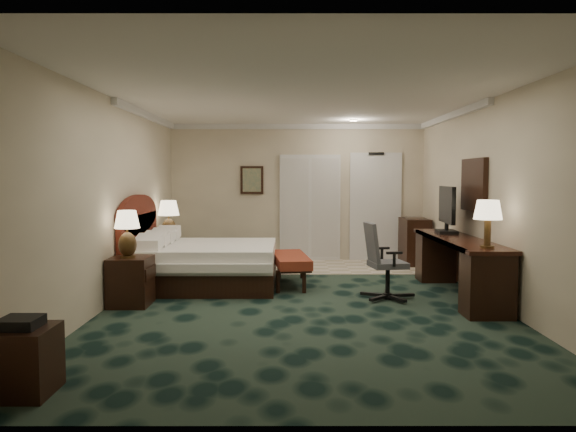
{
  "coord_description": "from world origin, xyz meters",
  "views": [
    {
      "loc": [
        -0.2,
        -7.39,
        1.66
      ],
      "look_at": [
        -0.19,
        0.6,
        1.1
      ],
      "focal_mm": 35.0,
      "sensor_mm": 36.0,
      "label": 1
    }
  ],
  "objects_px": {
    "nightstand_near": "(131,281)",
    "lamp_near": "(127,234)",
    "minibar": "(414,241)",
    "side_table": "(22,361)",
    "nightstand_far": "(170,256)",
    "bed_bench": "(291,270)",
    "bed": "(209,265)",
    "desk_chair": "(388,261)",
    "lamp_far": "(169,220)",
    "tv": "(447,210)",
    "desk": "(458,267)"
  },
  "relations": [
    {
      "from": "bed_bench",
      "to": "tv",
      "type": "xyz_separation_m",
      "value": [
        2.34,
        -0.16,
        0.94
      ]
    },
    {
      "from": "nightstand_near",
      "to": "desk",
      "type": "xyz_separation_m",
      "value": [
        4.4,
        0.55,
        0.09
      ]
    },
    {
      "from": "nightstand_near",
      "to": "minibar",
      "type": "height_order",
      "value": "minibar"
    },
    {
      "from": "lamp_far",
      "to": "lamp_near",
      "type": "bearing_deg",
      "value": -89.29
    },
    {
      "from": "bed",
      "to": "tv",
      "type": "distance_m",
      "value": 3.69
    },
    {
      "from": "nightstand_near",
      "to": "lamp_near",
      "type": "height_order",
      "value": "lamp_near"
    },
    {
      "from": "lamp_near",
      "to": "tv",
      "type": "relative_size",
      "value": 0.67
    },
    {
      "from": "side_table",
      "to": "tv",
      "type": "xyz_separation_m",
      "value": [
        4.42,
        4.18,
        0.91
      ]
    },
    {
      "from": "bed_bench",
      "to": "minibar",
      "type": "xyz_separation_m",
      "value": [
        2.36,
        2.05,
        0.21
      ]
    },
    {
      "from": "nightstand_near",
      "to": "nightstand_far",
      "type": "relative_size",
      "value": 1.13
    },
    {
      "from": "bed_bench",
      "to": "desk_chair",
      "type": "height_order",
      "value": "desk_chair"
    },
    {
      "from": "bed_bench",
      "to": "side_table",
      "type": "relative_size",
      "value": 2.66
    },
    {
      "from": "bed_bench",
      "to": "nightstand_far",
      "type": "bearing_deg",
      "value": 143.31
    },
    {
      "from": "nightstand_near",
      "to": "minibar",
      "type": "xyz_separation_m",
      "value": [
        4.45,
        3.41,
        0.12
      ]
    },
    {
      "from": "lamp_far",
      "to": "minibar",
      "type": "relative_size",
      "value": 0.8
    },
    {
      "from": "bed",
      "to": "lamp_near",
      "type": "bearing_deg",
      "value": -122.17
    },
    {
      "from": "lamp_far",
      "to": "bed_bench",
      "type": "bearing_deg",
      "value": -30.35
    },
    {
      "from": "lamp_far",
      "to": "nightstand_far",
      "type": "bearing_deg",
      "value": -54.25
    },
    {
      "from": "lamp_near",
      "to": "side_table",
      "type": "bearing_deg",
      "value": -89.73
    },
    {
      "from": "lamp_far",
      "to": "desk",
      "type": "height_order",
      "value": "lamp_far"
    },
    {
      "from": "lamp_near",
      "to": "lamp_far",
      "type": "relative_size",
      "value": 0.87
    },
    {
      "from": "bed",
      "to": "side_table",
      "type": "xyz_separation_m",
      "value": [
        -0.84,
        -4.28,
        -0.06
      ]
    },
    {
      "from": "side_table",
      "to": "lamp_near",
      "type": "bearing_deg",
      "value": 90.27
    },
    {
      "from": "bed_bench",
      "to": "bed",
      "type": "bearing_deg",
      "value": 175.99
    },
    {
      "from": "lamp_near",
      "to": "desk",
      "type": "xyz_separation_m",
      "value": [
        4.42,
        0.61,
        -0.53
      ]
    },
    {
      "from": "bed",
      "to": "nightstand_far",
      "type": "height_order",
      "value": "bed"
    },
    {
      "from": "lamp_near",
      "to": "lamp_far",
      "type": "distance_m",
      "value": 2.66
    },
    {
      "from": "bed_bench",
      "to": "desk_chair",
      "type": "relative_size",
      "value": 1.31
    },
    {
      "from": "tv",
      "to": "desk_chair",
      "type": "distance_m",
      "value": 1.47
    },
    {
      "from": "side_table",
      "to": "tv",
      "type": "bearing_deg",
      "value": 43.38
    },
    {
      "from": "tv",
      "to": "desk",
      "type": "bearing_deg",
      "value": -87.55
    },
    {
      "from": "tv",
      "to": "bed",
      "type": "bearing_deg",
      "value": -177.63
    },
    {
      "from": "minibar",
      "to": "side_table",
      "type": "bearing_deg",
      "value": -124.84
    },
    {
      "from": "nightstand_far",
      "to": "side_table",
      "type": "xyz_separation_m",
      "value": [
        0.03,
        -5.56,
        -0.02
      ]
    },
    {
      "from": "lamp_far",
      "to": "bed_bench",
      "type": "distance_m",
      "value": 2.56
    },
    {
      "from": "bed",
      "to": "side_table",
      "type": "bearing_deg",
      "value": -101.05
    },
    {
      "from": "nightstand_near",
      "to": "tv",
      "type": "bearing_deg",
      "value": 15.12
    },
    {
      "from": "nightstand_near",
      "to": "tv",
      "type": "xyz_separation_m",
      "value": [
        4.42,
        1.19,
        0.85
      ]
    },
    {
      "from": "desk_chair",
      "to": "lamp_far",
      "type": "bearing_deg",
      "value": 137.72
    },
    {
      "from": "lamp_near",
      "to": "minibar",
      "type": "relative_size",
      "value": 0.69
    },
    {
      "from": "lamp_far",
      "to": "desk_chair",
      "type": "bearing_deg",
      "value": -33.04
    },
    {
      "from": "lamp_far",
      "to": "desk_chair",
      "type": "distance_m",
      "value": 4.13
    },
    {
      "from": "side_table",
      "to": "desk_chair",
      "type": "relative_size",
      "value": 0.49
    },
    {
      "from": "lamp_near",
      "to": "lamp_far",
      "type": "xyz_separation_m",
      "value": [
        -0.03,
        2.66,
        -0.03
      ]
    },
    {
      "from": "bed",
      "to": "minibar",
      "type": "height_order",
      "value": "minibar"
    },
    {
      "from": "desk",
      "to": "lamp_far",
      "type": "bearing_deg",
      "value": 155.28
    },
    {
      "from": "side_table",
      "to": "lamp_far",
      "type": "bearing_deg",
      "value": 90.48
    },
    {
      "from": "desk_chair",
      "to": "minibar",
      "type": "height_order",
      "value": "desk_chair"
    },
    {
      "from": "lamp_far",
      "to": "desk_chair",
      "type": "xyz_separation_m",
      "value": [
        3.44,
        -2.24,
        -0.38
      ]
    },
    {
      "from": "bed_bench",
      "to": "desk",
      "type": "relative_size",
      "value": 0.49
    }
  ]
}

